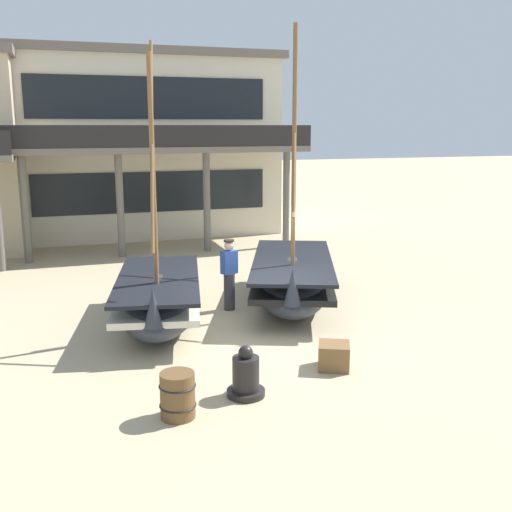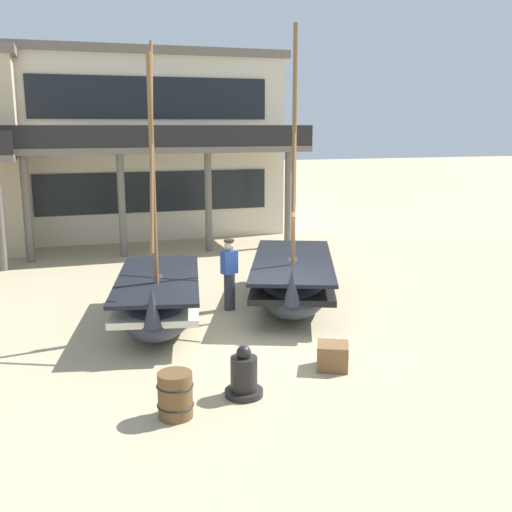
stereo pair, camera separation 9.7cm
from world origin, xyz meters
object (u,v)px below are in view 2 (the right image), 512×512
object	(u,v)px
fishing_boat_centre_large	(159,298)
fishing_boat_near_left	(293,279)
wooden_barrel	(175,395)
harbor_building_main	(141,143)
cargo_crate	(333,356)
fisherman_by_hull	(229,275)
capstan_winch	(244,376)

from	to	relation	value
fishing_boat_centre_large	fishing_boat_near_left	bearing A→B (deg)	9.96
wooden_barrel	harbor_building_main	bearing A→B (deg)	83.80
fishing_boat_centre_large	cargo_crate	size ratio (longest dim) A/B	10.89
wooden_barrel	cargo_crate	xyz separation A→B (m)	(3.02, 0.98, -0.12)
fishing_boat_near_left	fisherman_by_hull	xyz separation A→B (m)	(-1.57, 0.06, 0.20)
fishing_boat_near_left	cargo_crate	bearing A→B (deg)	-100.92
harbor_building_main	wooden_barrel	bearing A→B (deg)	-96.20
cargo_crate	fisherman_by_hull	bearing A→B (deg)	101.49
fishing_boat_centre_large	cargo_crate	world-z (taller)	fishing_boat_centre_large
capstan_winch	wooden_barrel	xyz separation A→B (m)	(-1.18, -0.39, 0.02)
cargo_crate	harbor_building_main	world-z (taller)	harbor_building_main
wooden_barrel	capstan_winch	bearing A→B (deg)	18.18
fishing_boat_centre_large	wooden_barrel	distance (m)	4.35
fisherman_by_hull	capstan_winch	xyz separation A→B (m)	(-1.03, -4.57, -0.51)
fisherman_by_hull	cargo_crate	xyz separation A→B (m)	(0.81, -3.98, -0.61)
fishing_boat_centre_large	harbor_building_main	world-z (taller)	harbor_building_main
fishing_boat_near_left	fisherman_by_hull	distance (m)	1.58
fisherman_by_hull	fishing_boat_near_left	bearing A→B (deg)	-2.02
fisherman_by_hull	capstan_winch	size ratio (longest dim) A/B	1.99
fisherman_by_hull	cargo_crate	size ratio (longest dim) A/B	3.07
fishing_boat_near_left	wooden_barrel	distance (m)	6.20
capstan_winch	wooden_barrel	size ratio (longest dim) A/B	1.21
fishing_boat_near_left	capstan_winch	xyz separation A→B (m)	(-2.59, -4.52, -0.31)
cargo_crate	wooden_barrel	bearing A→B (deg)	-162.09
fishing_boat_near_left	harbor_building_main	bearing A→B (deg)	98.41
capstan_winch	harbor_building_main	xyz separation A→B (m)	(0.72, 17.17, 3.20)
fishing_boat_near_left	wooden_barrel	bearing A→B (deg)	-127.59
wooden_barrel	harbor_building_main	world-z (taller)	harbor_building_main
fisherman_by_hull	wooden_barrel	distance (m)	5.45
fisherman_by_hull	capstan_winch	bearing A→B (deg)	-102.65
harbor_building_main	fishing_boat_near_left	bearing A→B (deg)	-81.59
cargo_crate	harbor_building_main	size ratio (longest dim) A/B	0.05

